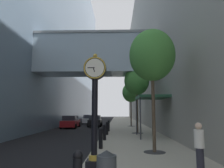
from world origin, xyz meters
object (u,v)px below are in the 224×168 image
(bollard_third, at_px, (101,138))
(bollard_fifth, at_px, (107,128))
(bollard_fourth, at_px, (105,132))
(street_tree_near, at_px, (152,56))
(car_white_mid, at_px, (89,119))
(car_black_far, at_px, (95,121))
(car_red_near, at_px, (71,122))
(street_clock, at_px, (95,104))
(pedestrian_walking, at_px, (199,145))
(street_tree_mid_near, at_px, (137,81))
(street_tree_mid_far, at_px, (131,92))
(bollard_sixth, at_px, (109,125))

(bollard_third, relative_size, bollard_fifth, 1.00)
(bollard_fourth, height_order, street_tree_near, street_tree_near)
(car_white_mid, bearing_deg, car_black_far, -73.76)
(car_white_mid, bearing_deg, car_red_near, -97.99)
(street_clock, distance_m, bollard_third, 4.52)
(car_black_far, bearing_deg, pedestrian_walking, -74.80)
(street_clock, xyz_separation_m, car_white_mid, (-4.22, 28.70, -1.68))
(street_clock, relative_size, car_white_mid, 1.00)
(bollard_fifth, height_order, car_red_near, car_red_near)
(street_tree_near, xyz_separation_m, street_tree_mid_near, (-0.00, 8.98, -0.05))
(street_tree_mid_far, relative_size, pedestrian_walking, 3.66)
(street_tree_mid_near, distance_m, car_black_far, 12.46)
(pedestrian_walking, bearing_deg, street_tree_mid_far, 92.72)
(street_tree_mid_far, bearing_deg, car_white_mid, 132.73)
(bollard_fifth, height_order, bollard_sixth, same)
(street_tree_near, bearing_deg, street_tree_mid_near, 90.00)
(bollard_fourth, distance_m, car_black_far, 15.41)
(bollard_fifth, distance_m, street_tree_near, 9.19)
(street_clock, xyz_separation_m, pedestrian_walking, (3.70, -0.01, -1.43))
(street_clock, xyz_separation_m, car_red_near, (-5.45, 19.95, -1.66))
(street_tree_near, bearing_deg, car_white_mid, 105.19)
(bollard_fourth, xyz_separation_m, car_red_near, (-5.33, 12.46, 0.06))
(bollard_sixth, bearing_deg, street_clock, -89.53)
(bollard_fifth, relative_size, car_white_mid, 0.27)
(bollard_sixth, distance_m, car_white_mid, 15.15)
(car_black_far, bearing_deg, street_clock, -83.77)
(car_red_near, xyz_separation_m, car_black_far, (2.97, 2.76, -0.00))
(car_red_near, bearing_deg, pedestrian_walking, -65.38)
(bollard_sixth, relative_size, street_tree_mid_near, 0.18)
(bollard_sixth, distance_m, pedestrian_walking, 14.63)
(bollard_fourth, relative_size, bollard_sixth, 1.00)
(bollard_fifth, bearing_deg, car_red_near, 120.24)
(bollard_sixth, height_order, street_tree_near, street_tree_near)
(bollard_third, distance_m, car_white_mid, 24.86)
(street_tree_mid_far, relative_size, car_red_near, 1.35)
(bollard_fourth, height_order, car_white_mid, car_white_mid)
(bollard_third, xyz_separation_m, car_red_near, (-5.33, 15.77, 0.06))
(bollard_third, bearing_deg, bollard_fifth, 90.00)
(car_red_near, bearing_deg, bollard_fifth, -59.76)
(bollard_sixth, distance_m, street_tree_mid_near, 5.52)
(bollard_third, height_order, bollard_sixth, same)
(bollard_fifth, relative_size, street_tree_near, 0.18)
(bollard_fifth, bearing_deg, car_white_mid, 102.92)
(car_black_far, bearing_deg, bollard_fifth, -78.78)
(car_black_far, bearing_deg, car_white_mid, 106.24)
(bollard_third, height_order, bollard_fifth, same)
(bollard_fifth, height_order, car_black_far, car_black_far)
(bollard_sixth, distance_m, car_red_near, 7.91)
(bollard_fifth, distance_m, car_white_mid, 18.36)
(bollard_fourth, distance_m, street_tree_mid_far, 14.59)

